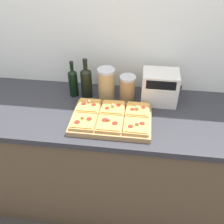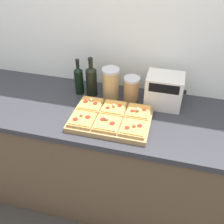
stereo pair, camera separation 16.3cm
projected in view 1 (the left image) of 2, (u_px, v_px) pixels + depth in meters
The scene contains 14 objects.
wall_back at pixel (110, 41), 1.80m from camera, with size 6.00×0.06×2.50m.
kitchen_counter at pixel (104, 158), 2.01m from camera, with size 2.63×0.67×0.91m.
cutting_board at pixel (111, 120), 1.63m from camera, with size 0.49×0.34×0.03m, color #A37A4C.
pizza_slice_back_left at pixel (89, 106), 1.69m from camera, with size 0.15×0.15×0.05m.
pizza_slice_back_center at pixel (113, 108), 1.67m from camera, with size 0.15×0.15×0.05m.
pizza_slice_back_right at pixel (138, 110), 1.66m from camera, with size 0.15×0.15×0.06m.
pizza_slice_front_left at pixel (84, 122), 1.56m from camera, with size 0.15×0.15×0.05m.
pizza_slice_front_center at pixel (110, 124), 1.55m from camera, with size 0.15×0.15×0.05m.
pizza_slice_front_right at pixel (136, 126), 1.53m from camera, with size 0.15×0.15×0.05m.
olive_oil_bottle at pixel (73, 82), 1.81m from camera, with size 0.06×0.06×0.26m.
wine_bottle at pixel (86, 82), 1.80m from camera, with size 0.08×0.08×0.28m.
grain_jar_tall at pixel (107, 84), 1.79m from camera, with size 0.12×0.12×0.22m.
grain_jar_short at pixel (127, 88), 1.79m from camera, with size 0.11×0.11×0.18m.
toaster_oven at pixel (160, 87), 1.75m from camera, with size 0.26×0.18×0.22m.
Camera 1 is at (0.23, -1.04, 1.96)m, focal length 42.00 mm.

